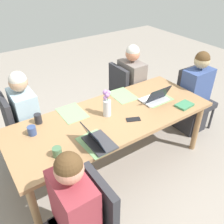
{
  "coord_description": "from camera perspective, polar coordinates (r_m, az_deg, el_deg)",
  "views": [
    {
      "loc": [
        -1.23,
        -1.8,
        2.23
      ],
      "look_at": [
        0.0,
        0.0,
        0.78
      ],
      "focal_mm": 38.54,
      "sensor_mm": 36.0,
      "label": 1
    }
  ],
  "objects": [
    {
      "name": "ground_plane",
      "position": [
        3.11,
        0.0,
        -12.12
      ],
      "size": [
        10.0,
        10.0,
        0.0
      ],
      "primitive_type": "plane",
      "color": "gray"
    },
    {
      "name": "dining_table",
      "position": [
        2.68,
        0.0,
        -2.16
      ],
      "size": [
        2.3,
        0.91,
        0.73
      ],
      "color": "#9E754C",
      "rests_on": "ground_plane"
    },
    {
      "name": "chair_near_left_near",
      "position": [
        2.04,
        -5.6,
        -24.5
      ],
      "size": [
        0.44,
        0.44,
        0.9
      ],
      "color": "#2D2D33",
      "rests_on": "ground_plane"
    },
    {
      "name": "person_near_left_near",
      "position": [
        2.03,
        -8.55,
        -23.78
      ],
      "size": [
        0.36,
        0.4,
        1.19
      ],
      "color": "#2D2D33",
      "rests_on": "ground_plane"
    },
    {
      "name": "chair_far_left_mid",
      "position": [
        3.64,
        2.99,
        5.21
      ],
      "size": [
        0.44,
        0.44,
        0.9
      ],
      "color": "#2D2D33",
      "rests_on": "ground_plane"
    },
    {
      "name": "person_far_left_mid",
      "position": [
        3.63,
        4.52,
        5.53
      ],
      "size": [
        0.36,
        0.4,
        1.19
      ],
      "color": "#2D2D33",
      "rests_on": "ground_plane"
    },
    {
      "name": "chair_far_left_far",
      "position": [
        3.1,
        -20.85,
        -2.85
      ],
      "size": [
        0.44,
        0.44,
        0.9
      ],
      "color": "#2D2D33",
      "rests_on": "ground_plane"
    },
    {
      "name": "person_far_left_far",
      "position": [
        3.05,
        -19.31,
        -2.55
      ],
      "size": [
        0.36,
        0.4,
        1.19
      ],
      "color": "#2D2D33",
      "rests_on": "ground_plane"
    },
    {
      "name": "chair_head_right_right_near",
      "position": [
        3.68,
        18.52,
        3.66
      ],
      "size": [
        0.44,
        0.44,
        0.9
      ],
      "color": "#2D2D33",
      "rests_on": "ground_plane"
    },
    {
      "name": "person_head_right_right_near",
      "position": [
        3.58,
        18.89,
        3.27
      ],
      "size": [
        0.4,
        0.36,
        1.19
      ],
      "color": "#2D2D33",
      "rests_on": "ground_plane"
    },
    {
      "name": "flower_vase",
      "position": [
        2.58,
        -1.22,
        1.87
      ],
      "size": [
        0.09,
        0.11,
        0.3
      ],
      "color": "silver",
      "rests_on": "dining_table"
    },
    {
      "name": "placemat_near_left_near",
      "position": [
        2.28,
        -3.76,
        -7.4
      ],
      "size": [
        0.28,
        0.37,
        0.0
      ],
      "primitive_type": "cube",
      "rotation": [
        0.0,
        0.0,
        1.62
      ],
      "color": "#7FAD70",
      "rests_on": "dining_table"
    },
    {
      "name": "placemat_far_left_mid",
      "position": [
        3.02,
        2.57,
        3.96
      ],
      "size": [
        0.28,
        0.37,
        0.0
      ],
      "primitive_type": "cube",
      "rotation": [
        0.0,
        0.0,
        -1.62
      ],
      "color": "#7FAD70",
      "rests_on": "dining_table"
    },
    {
      "name": "placemat_far_left_far",
      "position": [
        2.72,
        -9.42,
        -0.22
      ],
      "size": [
        0.26,
        0.36,
        0.0
      ],
      "primitive_type": "cube",
      "rotation": [
        0.0,
        0.0,
        -1.58
      ],
      "color": "#7FAD70",
      "rests_on": "dining_table"
    },
    {
      "name": "placemat_head_right_right_near",
      "position": [
        2.99,
        10.49,
        3.02
      ],
      "size": [
        0.36,
        0.26,
        0.0
      ],
      "primitive_type": "cube",
      "rotation": [
        0.0,
        0.0,
        3.15
      ],
      "color": "#7FAD70",
      "rests_on": "dining_table"
    },
    {
      "name": "laptop_near_left_near",
      "position": [
        2.24,
        -3.45,
        -6.85
      ],
      "size": [
        0.22,
        0.32,
        0.2
      ],
      "color": "#38383D",
      "rests_on": "dining_table"
    },
    {
      "name": "laptop_head_right_right_near",
      "position": [
        2.93,
        10.22,
        3.29
      ],
      "size": [
        0.32,
        0.22,
        0.2
      ],
      "color": "silver",
      "rests_on": "dining_table"
    },
    {
      "name": "coffee_mug_near_left",
      "position": [
        2.62,
        -17.13,
        -1.53
      ],
      "size": [
        0.08,
        0.08,
        0.11
      ],
      "primitive_type": "cylinder",
      "color": "#232328",
      "rests_on": "dining_table"
    },
    {
      "name": "coffee_mug_near_right",
      "position": [
        2.48,
        -18.46,
        -4.2
      ],
      "size": [
        0.08,
        0.08,
        0.09
      ],
      "primitive_type": "cylinder",
      "color": "#33477A",
      "rests_on": "dining_table"
    },
    {
      "name": "coffee_mug_centre_left",
      "position": [
        2.18,
        -12.87,
        -9.22
      ],
      "size": [
        0.08,
        0.08,
        0.09
      ],
      "primitive_type": "cylinder",
      "color": "#47704C",
      "rests_on": "dining_table"
    },
    {
      "name": "book_red_cover",
      "position": [
        2.93,
        16.79,
        1.58
      ],
      "size": [
        0.21,
        0.16,
        0.03
      ],
      "primitive_type": "cube",
      "rotation": [
        0.0,
        0.0,
        0.08
      ],
      "color": "#3D7F56",
      "rests_on": "dining_table"
    },
    {
      "name": "phone_black",
      "position": [
        2.59,
        5.08,
        -1.76
      ],
      "size": [
        0.17,
        0.13,
        0.01
      ],
      "primitive_type": "cube",
      "rotation": [
        0.0,
        0.0,
        2.72
      ],
      "color": "black",
      "rests_on": "dining_table"
    }
  ]
}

